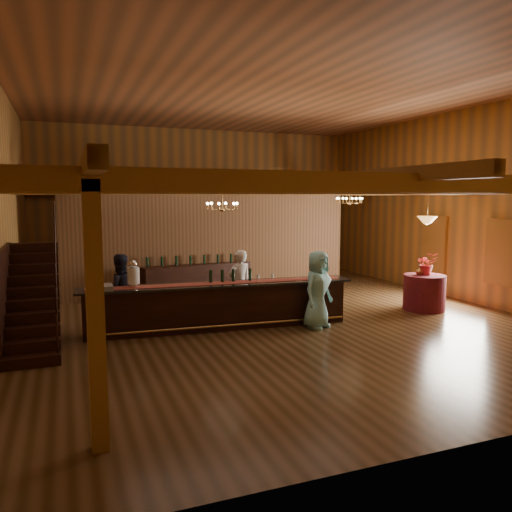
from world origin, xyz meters
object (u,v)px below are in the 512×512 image
object	(u,v)px
backbar_shelf	(198,280)
round_table	(424,293)
beverage_dispenser	(133,274)
floor_plant	(269,267)
tasting_bar	(219,305)
pendant_lamp	(427,220)
chandelier_right	(349,200)
staff_second	(120,292)
chandelier_left	(222,206)
bartender	(240,284)
raffle_drum	(316,272)
guest	(318,289)

from	to	relation	value
backbar_shelf	round_table	world-z (taller)	backbar_shelf
beverage_dispenser	floor_plant	size ratio (longest dim) A/B	0.44
tasting_bar	pendant_lamp	distance (m)	5.94
tasting_bar	pendant_lamp	bearing A→B (deg)	2.47
backbar_shelf	chandelier_right	size ratio (longest dim) A/B	4.28
staff_second	floor_plant	distance (m)	6.36
tasting_bar	staff_second	size ratio (longest dim) A/B	3.65
chandelier_left	backbar_shelf	bearing A→B (deg)	89.03
backbar_shelf	tasting_bar	bearing A→B (deg)	-106.66
bartender	floor_plant	distance (m)	4.34
beverage_dispenser	staff_second	size ratio (longest dim) A/B	0.35
chandelier_left	floor_plant	size ratio (longest dim) A/B	0.59
beverage_dispenser	chandelier_left	size ratio (longest dim) A/B	0.75
beverage_dispenser	pendant_lamp	bearing A→B (deg)	-2.85
chandelier_right	staff_second	bearing A→B (deg)	-164.85
raffle_drum	chandelier_left	bearing A→B (deg)	144.39
beverage_dispenser	guest	xyz separation A→B (m)	(4.00, -0.97, -0.43)
chandelier_left	guest	world-z (taller)	chandelier_left
round_table	floor_plant	bearing A→B (deg)	119.35
raffle_drum	tasting_bar	bearing A→B (deg)	174.53
raffle_drum	floor_plant	xyz separation A→B (m)	(0.68, 4.65, -0.54)
chandelier_left	bartender	size ratio (longest dim) A/B	0.47
backbar_shelf	bartender	bearing A→B (deg)	-94.84
round_table	chandelier_left	world-z (taller)	chandelier_left
tasting_bar	raffle_drum	bearing A→B (deg)	-1.16
backbar_shelf	guest	bearing A→B (deg)	-80.45
round_table	staff_second	bearing A→B (deg)	173.20
backbar_shelf	round_table	distance (m)	6.58
tasting_bar	chandelier_left	xyz separation A→B (m)	(0.45, 1.15, 2.26)
backbar_shelf	pendant_lamp	xyz separation A→B (m)	(5.14, -4.10, 1.92)
chandelier_right	pendant_lamp	world-z (taller)	same
bartender	guest	xyz separation A→B (m)	(1.36, -1.52, 0.04)
raffle_drum	staff_second	bearing A→B (deg)	167.82
staff_second	floor_plant	size ratio (longest dim) A/B	1.28
beverage_dispenser	backbar_shelf	xyz separation A→B (m)	(2.38, 3.73, -0.85)
chandelier_left	guest	xyz separation A→B (m)	(1.67, -1.93, -1.89)
tasting_bar	chandelier_left	distance (m)	2.57
raffle_drum	guest	bearing A→B (deg)	-114.92
raffle_drum	bartender	size ratio (longest dim) A/B	0.20
guest	backbar_shelf	bearing A→B (deg)	79.76
round_table	pendant_lamp	bearing A→B (deg)	90.00
pendant_lamp	guest	bearing A→B (deg)	-170.38
backbar_shelf	pendant_lamp	world-z (taller)	pendant_lamp
chandelier_right	bartender	size ratio (longest dim) A/B	0.47
chandelier_right	pendant_lamp	bearing A→B (deg)	-78.11
chandelier_left	staff_second	size ratio (longest dim) A/B	0.46
bartender	floor_plant	xyz separation A→B (m)	(2.30, 3.68, -0.18)
beverage_dispenser	staff_second	bearing A→B (deg)	114.26
floor_plant	guest	bearing A→B (deg)	-100.19
chandelier_left	raffle_drum	bearing A→B (deg)	-35.61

